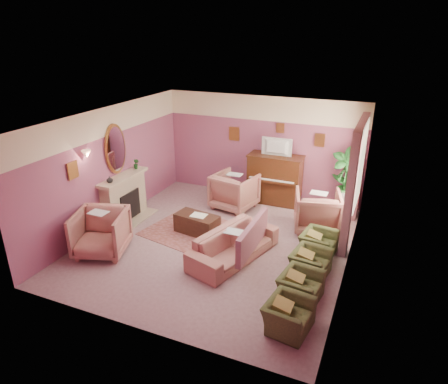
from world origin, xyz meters
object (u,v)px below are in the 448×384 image
at_px(coffee_table, 197,224).
at_px(olive_chair_a, 289,311).
at_px(floral_armchair_front, 101,231).
at_px(olive_chair_d, 319,240).
at_px(piano, 275,180).
at_px(side_table, 345,203).
at_px(television, 276,146).
at_px(floral_armchair_left, 234,189).
at_px(sofa, 234,240).
at_px(olive_chair_c, 311,259).
at_px(olive_chair_b, 301,283).
at_px(floral_armchair_right, 317,210).

relative_size(coffee_table, olive_chair_a, 1.31).
bearing_deg(floral_armchair_front, olive_chair_d, 22.52).
xyz_separation_m(piano, olive_chair_a, (1.64, -4.74, -0.32)).
xyz_separation_m(olive_chair_a, side_table, (0.25, 4.62, 0.02)).
bearing_deg(piano, coffee_table, -114.90).
relative_size(television, side_table, 1.14).
relative_size(olive_chair_a, olive_chair_d, 1.00).
relative_size(television, floral_armchair_left, 0.76).
height_order(coffee_table, floral_armchair_left, floral_armchair_left).
distance_m(coffee_table, side_table, 3.80).
relative_size(floral_armchair_left, side_table, 1.51).
bearing_deg(piano, sofa, -88.74).
xyz_separation_m(coffee_table, olive_chair_a, (2.77, -2.31, 0.10)).
xyz_separation_m(floral_armchair_front, side_table, (4.45, 3.90, -0.18)).
xyz_separation_m(piano, side_table, (1.89, -0.12, -0.30)).
bearing_deg(olive_chair_c, floral_armchair_left, 137.11).
height_order(floral_armchair_left, floral_armchair_front, same).
bearing_deg(olive_chair_d, sofa, -151.74).
xyz_separation_m(coffee_table, olive_chair_d, (2.77, 0.15, 0.10)).
bearing_deg(floral_armchair_front, side_table, 41.24).
bearing_deg(olive_chair_d, floral_armchair_left, 149.06).
xyz_separation_m(sofa, olive_chair_a, (1.57, -1.62, -0.10)).
relative_size(olive_chair_b, side_table, 1.09).
relative_size(piano, olive_chair_a, 1.84).
height_order(floral_armchair_right, olive_chair_d, floral_armchair_right).
distance_m(television, floral_armchair_front, 4.85).
height_order(piano, floral_armchair_left, piano).
relative_size(sofa, floral_armchair_front, 2.02).
bearing_deg(olive_chair_a, piano, 109.06).
bearing_deg(olive_chair_a, side_table, 86.88).
bearing_deg(side_table, coffee_table, -142.57).
xyz_separation_m(coffee_table, floral_armchair_right, (2.51, 1.23, 0.30)).
relative_size(floral_armchair_right, side_table, 1.51).
distance_m(coffee_table, floral_armchair_front, 2.16).
bearing_deg(floral_armchair_left, olive_chair_d, -30.94).
bearing_deg(floral_armchair_left, sofa, -68.49).
height_order(floral_armchair_left, side_table, floral_armchair_left).
height_order(television, floral_armchair_front, television).
bearing_deg(olive_chair_d, floral_armchair_front, -157.48).
height_order(floral_armchair_front, olive_chair_a, floral_armchair_front).
distance_m(sofa, floral_armchair_front, 2.78).
bearing_deg(floral_armchair_front, olive_chair_a, -9.72).
bearing_deg(coffee_table, side_table, 37.43).
distance_m(piano, coffee_table, 2.71).
relative_size(olive_chair_a, olive_chair_b, 1.00).
relative_size(coffee_table, floral_armchair_right, 0.95).
height_order(floral_armchair_front, olive_chair_b, floral_armchair_front).
bearing_deg(side_table, television, 177.90).
height_order(floral_armchair_left, olive_chair_c, floral_armchair_left).
bearing_deg(floral_armchair_right, floral_armchair_left, 169.48).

